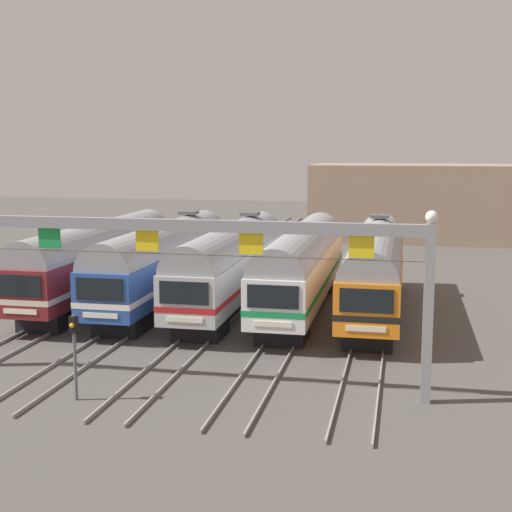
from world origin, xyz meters
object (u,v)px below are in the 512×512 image
object	(u,v)px
commuter_train_maroon	(98,257)
commuter_train_orange	(375,266)
commuter_train_blue	(164,259)
catenary_gantry	(148,251)
yard_signal_mast	(74,341)
commuter_train_white	(302,264)
commuter_train_stainless	(231,262)

from	to	relation	value
commuter_train_maroon	commuter_train_orange	world-z (taller)	commuter_train_orange
commuter_train_blue	commuter_train_orange	size ratio (longest dim) A/B	1.00
commuter_train_blue	catenary_gantry	xyz separation A→B (m)	(4.03, -13.50, 2.55)
commuter_train_blue	yard_signal_mast	bearing A→B (deg)	-82.74
commuter_train_white	catenary_gantry	distance (m)	14.31
commuter_train_orange	commuter_train_white	bearing A→B (deg)	-179.94
commuter_train_maroon	commuter_train_stainless	xyz separation A→B (m)	(8.06, 0.00, 0.00)
commuter_train_stainless	catenary_gantry	world-z (taller)	catenary_gantry
commuter_train_maroon	commuter_train_blue	xyz separation A→B (m)	(4.03, 0.00, 0.00)
catenary_gantry	yard_signal_mast	world-z (taller)	catenary_gantry
commuter_train_orange	commuter_train_maroon	bearing A→B (deg)	-179.98
commuter_train_stainless	catenary_gantry	distance (m)	13.74
commuter_train_blue	commuter_train_orange	xyz separation A→B (m)	(12.09, 0.00, 0.00)
commuter_train_orange	catenary_gantry	world-z (taller)	catenary_gantry
commuter_train_maroon	catenary_gantry	distance (m)	15.93
commuter_train_maroon	commuter_train_white	size ratio (longest dim) A/B	1.00
commuter_train_orange	catenary_gantry	bearing A→B (deg)	-120.85
yard_signal_mast	commuter_train_blue	bearing A→B (deg)	97.26
commuter_train_blue	commuter_train_white	world-z (taller)	commuter_train_blue
commuter_train_blue	commuter_train_stainless	bearing A→B (deg)	0.00
catenary_gantry	commuter_train_orange	bearing A→B (deg)	59.15
commuter_train_blue	commuter_train_orange	bearing A→B (deg)	0.00
commuter_train_maroon	yard_signal_mast	size ratio (longest dim) A/B	5.68
commuter_train_orange	yard_signal_mast	world-z (taller)	commuter_train_orange
catenary_gantry	commuter_train_maroon	bearing A→B (deg)	120.85
catenary_gantry	commuter_train_white	bearing A→B (deg)	73.37
catenary_gantry	commuter_train_stainless	bearing A→B (deg)	90.00
catenary_gantry	yard_signal_mast	distance (m)	4.31
commuter_train_blue	commuter_train_white	size ratio (longest dim) A/B	1.00
commuter_train_orange	commuter_train_blue	bearing A→B (deg)	180.00
commuter_train_blue	commuter_train_white	bearing A→B (deg)	-0.03
commuter_train_blue	catenary_gantry	size ratio (longest dim) A/B	0.85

